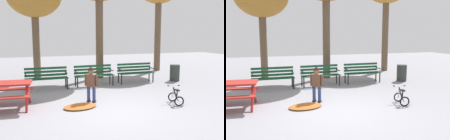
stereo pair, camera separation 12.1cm
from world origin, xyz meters
TOP-DOWN VIEW (x-y plane):
  - ground at (0.00, 0.00)m, footprint 36.00×36.00m
  - park_bench_far_left at (-1.40, 3.46)m, footprint 1.60×0.46m
  - park_bench_left at (0.50, 3.52)m, footprint 1.61×0.51m
  - park_bench_right at (2.40, 3.56)m, footprint 1.60×0.46m
  - child_standing at (-0.25, 1.11)m, footprint 0.37×0.28m
  - kids_bicycle at (2.14, 0.09)m, footprint 0.46×0.61m
  - leaf_pile at (-0.69, 0.70)m, footprint 1.12×0.90m
  - trash_bin at (4.26, 3.30)m, footprint 0.44×0.44m

SIDE VIEW (x-z plane):
  - ground at x=0.00m, z-range 0.00..0.00m
  - leaf_pile at x=-0.69m, z-range 0.00..0.07m
  - kids_bicycle at x=2.14m, z-range -0.07..0.47m
  - trash_bin at x=4.26m, z-range 0.00..0.75m
  - park_bench_far_left at x=-1.40m, z-range 0.08..0.94m
  - park_bench_left at x=0.50m, z-range 0.08..0.94m
  - park_bench_right at x=2.40m, z-range 0.08..0.94m
  - child_standing at x=-0.25m, z-range 0.10..1.21m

